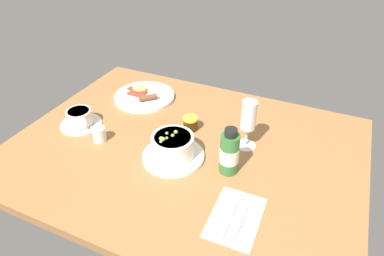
{
  "coord_description": "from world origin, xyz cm",
  "views": [
    {
      "loc": [
        37.93,
        -77.63,
        67.88
      ],
      "look_at": [
        2.01,
        1.56,
        7.01
      ],
      "focal_mm": 31.84,
      "sensor_mm": 36.0,
      "label": 1
    }
  ],
  "objects": [
    {
      "name": "sauce_bottle_green",
      "position": [
        16.59,
        -4.86,
        6.66
      ],
      "size": [
        5.62,
        5.62,
        14.89
      ],
      "color": "#337233",
      "rests_on": "ground_plane"
    },
    {
      "name": "breakfast_plate",
      "position": [
        -28.19,
        21.95,
        0.93
      ],
      "size": [
        23.76,
        23.76,
        3.7
      ],
      "color": "white",
      "rests_on": "ground_plane"
    },
    {
      "name": "cutlery_setting",
      "position": [
        24.26,
        -20.28,
        0.26
      ],
      "size": [
        12.6,
        18.46,
        0.9
      ],
      "color": "white",
      "rests_on": "ground_plane"
    },
    {
      "name": "wine_glass",
      "position": [
        17.7,
        8.83,
        10.57
      ],
      "size": [
        6.77,
        6.77,
        16.46
      ],
      "color": "white",
      "rests_on": "ground_plane"
    },
    {
      "name": "porridge_bowl",
      "position": [
        -0.77,
        -6.28,
        3.93
      ],
      "size": [
        19.09,
        19.09,
        8.81
      ],
      "color": "white",
      "rests_on": "ground_plane"
    },
    {
      "name": "jam_jar",
      "position": [
        -2.34,
        9.9,
        2.45
      ],
      "size": [
        5.19,
        5.19,
        4.82
      ],
      "color": "#3D240B",
      "rests_on": "ground_plane"
    },
    {
      "name": "creamer_jug",
      "position": [
        -26.95,
        -8.33,
        2.5
      ],
      "size": [
        5.15,
        4.36,
        5.4
      ],
      "color": "white",
      "rests_on": "ground_plane"
    },
    {
      "name": "coffee_cup",
      "position": [
        -38.58,
        -3.6,
        2.63
      ],
      "size": [
        14.28,
        14.28,
        5.73
      ],
      "color": "white",
      "rests_on": "ground_plane"
    },
    {
      "name": "ground_plane",
      "position": [
        0.0,
        0.0,
        -1.5
      ],
      "size": [
        110.0,
        84.0,
        3.0
      ],
      "primitive_type": "cube",
      "color": "#9E6B3D"
    }
  ]
}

